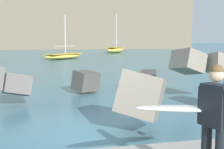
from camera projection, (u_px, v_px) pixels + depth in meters
The scene contains 5 objects.
ground_plane at pixel (95, 131), 7.35m from camera, with size 400.00×400.00×0.00m, color #42707F.
surfer_with_board at pixel (207, 115), 4.02m from camera, with size 2.09×1.43×1.78m.
boat_near_left at pixel (115, 50), 52.23m from camera, with size 5.49×6.38×7.17m.
boat_mid_left at pixel (63, 56), 35.15m from camera, with size 5.76×5.52×5.43m.
headland_bluff at pixel (42, 23), 86.03m from camera, with size 82.59×37.28×15.01m.
Camera 1 is at (-1.10, -7.05, 2.34)m, focal length 45.28 mm.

